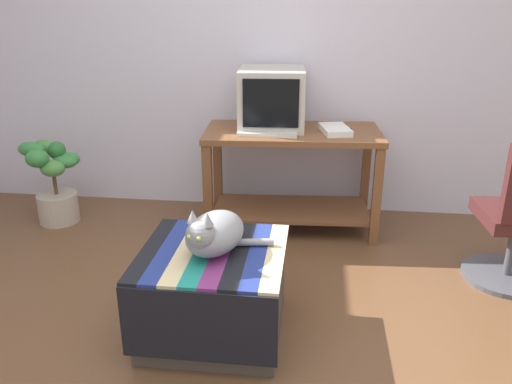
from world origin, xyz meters
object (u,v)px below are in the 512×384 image
at_px(tv_monitor, 272,99).
at_px(potted_plant, 54,185).
at_px(cat, 214,233).
at_px(keyboard, 268,133).
at_px(desk, 292,163).
at_px(ottoman_with_blanket, 214,292).
at_px(book, 335,130).

xyz_separation_m(tv_monitor, potted_plant, (-1.59, -0.21, -0.64)).
relative_size(tv_monitor, cat, 1.18).
xyz_separation_m(tv_monitor, keyboard, (-0.00, -0.23, -0.19)).
height_order(desk, tv_monitor, tv_monitor).
relative_size(ottoman_with_blanket, potted_plant, 1.10).
distance_m(keyboard, potted_plant, 1.65).
bearing_deg(book, cat, -127.33).
bearing_deg(cat, ottoman_with_blanket, 151.38).
relative_size(book, cat, 0.66).
bearing_deg(cat, desk, 93.71).
xyz_separation_m(tv_monitor, cat, (-0.14, -1.42, -0.37)).
distance_m(desk, book, 0.39).
xyz_separation_m(desk, keyboard, (-0.16, -0.15, 0.25)).
height_order(desk, ottoman_with_blanket, desk).
bearing_deg(keyboard, tv_monitor, 89.26).
bearing_deg(ottoman_with_blanket, book, 65.19).
distance_m(keyboard, book, 0.47).
relative_size(desk, book, 4.28).
bearing_deg(keyboard, desk, 42.61).
bearing_deg(tv_monitor, keyboard, -94.79).
height_order(desk, keyboard, keyboard).
relative_size(book, potted_plant, 0.46).
distance_m(ottoman_with_blanket, potted_plant, 1.88).
distance_m(tv_monitor, potted_plant, 1.73).
bearing_deg(book, potted_plant, 169.37).
xyz_separation_m(ottoman_with_blanket, potted_plant, (-1.44, 1.20, 0.07)).
relative_size(tv_monitor, book, 1.79).
distance_m(tv_monitor, cat, 1.48).
height_order(book, ottoman_with_blanket, book).
xyz_separation_m(desk, book, (0.29, -0.03, 0.26)).
xyz_separation_m(cat, potted_plant, (-1.45, 1.22, -0.26)).
height_order(cat, potted_plant, cat).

